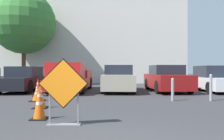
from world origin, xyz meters
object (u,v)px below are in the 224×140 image
object	(u,v)px
traffic_cone_nearest	(40,103)
traffic_cone_second	(41,97)
parked_car_third	(119,79)
parked_car_fourth	(167,79)
traffic_cone_fourth	(39,88)
traffic_cone_third	(38,93)
parked_car_second	(25,80)
bollard_nearest	(173,89)
road_closed_sign	(64,89)
bollard_second	(212,87)
pickup_truck	(71,79)
parked_car_fifth	(214,80)

from	to	relation	value
traffic_cone_nearest	traffic_cone_second	size ratio (longest dim) A/B	1.09
parked_car_third	parked_car_fourth	size ratio (longest dim) A/B	1.00
traffic_cone_fourth	traffic_cone_third	bearing A→B (deg)	-71.90
traffic_cone_third	parked_car_second	xyz separation A→B (m)	(-2.15, 4.06, 0.36)
traffic_cone_nearest	traffic_cone_third	world-z (taller)	traffic_cone_nearest
parked_car_fourth	bollard_nearest	bearing A→B (deg)	76.70
road_closed_sign	traffic_cone_third	xyz separation A→B (m)	(-1.87, 3.75, -0.52)
traffic_cone_nearest	traffic_cone_third	bearing A→B (deg)	109.76
bollard_second	traffic_cone_third	bearing A→B (deg)	-179.42
parked_car_second	parked_car_fourth	xyz separation A→B (m)	(8.23, -0.20, 0.04)
traffic_cone_nearest	bollard_nearest	size ratio (longest dim) A/B	0.89
traffic_cone_third	pickup_truck	bearing A→B (deg)	80.95
road_closed_sign	traffic_cone_second	world-z (taller)	road_closed_sign
traffic_cone_nearest	parked_car_fourth	world-z (taller)	parked_car_fourth
parked_car_second	traffic_cone_third	bearing A→B (deg)	116.33
road_closed_sign	traffic_cone_nearest	size ratio (longest dim) A/B	1.85
traffic_cone_nearest	pickup_truck	xyz separation A→B (m)	(-0.53, 6.85, 0.32)
traffic_cone_third	bollard_nearest	distance (m)	5.38
parked_car_fourth	parked_car_fifth	world-z (taller)	parked_car_fourth
traffic_cone_second	parked_car_fourth	distance (m)	7.69
pickup_truck	traffic_cone_third	bearing A→B (deg)	81.93
traffic_cone_nearest	traffic_cone_third	xyz separation A→B (m)	(-1.13, 3.13, -0.10)
parked_car_fourth	traffic_cone_second	bearing A→B (deg)	42.09
parked_car_second	parked_car_third	size ratio (longest dim) A/B	1.10
traffic_cone_second	traffic_cone_third	size ratio (longest dim) A/B	1.19
pickup_truck	bollard_nearest	xyz separation A→B (m)	(4.79, -3.65, -0.24)
bollard_nearest	road_closed_sign	bearing A→B (deg)	-132.54
traffic_cone_second	bollard_second	size ratio (longest dim) A/B	0.70
road_closed_sign	parked_car_third	distance (m)	7.72
traffic_cone_nearest	parked_car_fifth	xyz separation A→B (m)	(7.70, 7.18, 0.27)
parked_car_fourth	pickup_truck	bearing A→B (deg)	-1.30
traffic_cone_nearest	parked_car_second	xyz separation A→B (m)	(-3.27, 7.19, 0.26)
traffic_cone_third	parked_car_second	bearing A→B (deg)	117.88
traffic_cone_fourth	parked_car_fifth	xyz separation A→B (m)	(9.35, 2.45, 0.27)
parked_car_third	parked_car_second	bearing A→B (deg)	-0.09
traffic_cone_third	parked_car_third	bearing A→B (deg)	48.86
traffic_cone_fourth	traffic_cone_nearest	bearing A→B (deg)	-70.79
traffic_cone_third	traffic_cone_fourth	bearing A→B (deg)	108.10
road_closed_sign	parked_car_fifth	bearing A→B (deg)	48.28
parked_car_fifth	bollard_second	distance (m)	4.42
traffic_cone_nearest	bollard_second	world-z (taller)	bollard_second
traffic_cone_nearest	parked_car_fifth	world-z (taller)	parked_car_fifth
road_closed_sign	traffic_cone_fourth	xyz separation A→B (m)	(-2.39, 5.36, -0.42)
traffic_cone_nearest	parked_car_fifth	distance (m)	10.54
traffic_cone_third	parked_car_fifth	bearing A→B (deg)	24.65
traffic_cone_fourth	bollard_nearest	world-z (taller)	bollard_nearest
traffic_cone_third	bollard_nearest	world-z (taller)	bollard_nearest
parked_car_second	parked_car_fifth	world-z (taller)	parked_car_fifth
road_closed_sign	traffic_cone_second	distance (m)	2.55
traffic_cone_second	parked_car_second	world-z (taller)	parked_car_second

